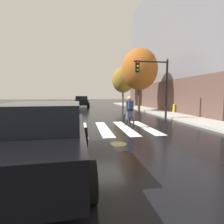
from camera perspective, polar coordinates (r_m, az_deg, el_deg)
ground_plane at (r=8.92m, az=-4.49°, el=-5.65°), size 120.00×120.00×0.00m
crosswalk_stripes at (r=8.95m, az=-2.87°, el=-5.57°), size 5.12×4.03×0.01m
manhole_cover at (r=6.22m, az=1.97°, el=-10.71°), size 0.64×0.64×0.01m
sedan_near at (r=4.32m, az=-21.91°, el=-7.38°), size 2.23×4.63×1.59m
sedan_mid at (r=24.99m, az=-10.22°, el=3.56°), size 2.17×4.57×1.57m
cyclist at (r=9.24m, az=5.84°, el=0.03°), size 0.37×1.71×1.69m
traffic_light_near at (r=12.21m, az=14.50°, el=10.77°), size 2.47×0.28×4.20m
fire_hydrant at (r=16.61m, az=20.19°, el=1.20°), size 0.33×0.22×0.78m
street_tree_near at (r=17.70m, az=9.25°, el=14.00°), size 3.58×3.58×6.37m
street_tree_mid at (r=25.82m, az=3.74°, el=10.74°), size 3.31×3.31×5.89m
corner_building at (r=26.51m, az=32.98°, el=17.52°), size 17.72×20.37×15.20m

